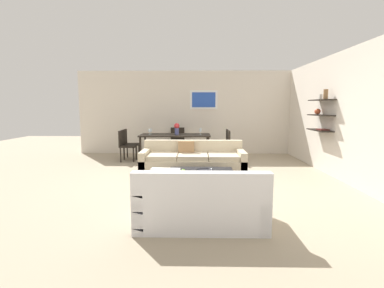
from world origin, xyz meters
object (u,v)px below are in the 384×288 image
Objects in this scene: wine_glass_left_far at (151,130)px; loveseat_white at (200,202)px; dining_chair_head at (177,139)px; dining_chair_left_far at (129,142)px; apple_on_coffee_table at (183,172)px; dining_chair_right_far at (223,142)px; wine_glass_right_far at (200,130)px; coffee_table at (201,184)px; wine_glass_right_near at (200,130)px; wine_glass_left_near at (149,131)px; dining_chair_right_near at (225,144)px; dining_chair_left_near at (125,144)px; centerpiece_vase at (177,128)px; decorative_bowl at (205,171)px; dining_table at (175,137)px; wine_glass_head at (176,129)px; sofa_beige at (193,164)px.

loveseat_white is at bearing -73.12° from wine_glass_left_far.
dining_chair_head is 1.00× the size of dining_chair_left_far.
apple_on_coffee_table is 3.66m from dining_chair_right_far.
wine_glass_right_far is (0.73, -0.74, 0.36)m from dining_chair_head.
coffee_table is (0.03, 1.30, -0.10)m from loveseat_white.
apple_on_coffee_table is 0.46× the size of wine_glass_right_near.
apple_on_coffee_table is at bearing -70.70° from wine_glass_left_near.
dining_chair_right_far is at bearing 2.37° from wine_glass_left_far.
dining_chair_right_near is at bearing -7.39° from wine_glass_right_near.
loveseat_white is 4.80m from dining_chair_right_far.
dining_chair_left_far is at bearing 117.21° from apple_on_coffee_table.
dining_chair_right_far and dining_chair_head have the same top height.
wine_glass_right_far is at bearing -172.61° from dining_chair_right_far.
dining_chair_left_near reaches higher than loveseat_white.
centerpiece_vase is (-0.68, -0.11, 0.07)m from wine_glass_right_far.
decorative_bowl is at bearing -5.99° from coffee_table.
wine_glass_head reaches higher than dining_table.
dining_chair_head reaches higher than coffee_table.
wine_glass_right_far reaches higher than dining_chair_right_far.
wine_glass_left_near is (-1.27, 1.88, 0.57)m from sofa_beige.
dining_chair_left_near is 1.53m from centerpiece_vase.
loveseat_white is at bearing -94.14° from decorative_bowl.
wine_glass_right_near is 0.69m from centerpiece_vase.
dining_chair_right_far is at bearing 68.28° from sofa_beige.
apple_on_coffee_table reaches higher than decorative_bowl.
sofa_beige is 2.94m from dining_chair_left_far.
loveseat_white is 8.76× the size of wine_glass_right_near.
apple_on_coffee_table is at bearing -83.99° from centerpiece_vase.
wine_glass_right_near is (2.14, -0.31, 0.38)m from dining_chair_left_far.
centerpiece_vase is at bearing -8.37° from wine_glass_left_far.
dining_chair_left_near is 1.00× the size of dining_chair_right_near.
wine_glass_right_near is (0.00, -0.22, 0.01)m from wine_glass_right_far.
centerpiece_vase is at bearing 97.97° from loveseat_white.
wine_glass_head is (-0.78, 3.64, 0.46)m from decorative_bowl.
wine_glass_head is 0.88× the size of wine_glass_right_near.
dining_table reaches higher than coffee_table.
dining_chair_left_far is at bearing 171.89° from wine_glass_right_near.
dining_chair_right_far is 1.00× the size of dining_chair_head.
dining_chair_left_far is at bearing 122.36° from decorative_bowl.
dining_table is 2.29× the size of dining_chair_head.
wine_glass_head reaches higher than dining_chair_right_near.
dining_chair_right_far is at bearing -24.61° from dining_chair_head.
decorative_bowl is 1.90× the size of wine_glass_right_far.
wine_glass_head is at bearing 101.07° from coffee_table.
sofa_beige is at bearing -42.45° from dining_chair_left_near.
dining_chair_left_near is 2.70× the size of centerpiece_vase.
dining_chair_right_near is 5.29× the size of wine_glass_head.
dining_chair_left_near is 5.54× the size of wine_glass_left_far.
wine_glass_right_near is (0.19, 1.88, 0.59)m from sofa_beige.
wine_glass_right_near reaches higher than wine_glass_left_near.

